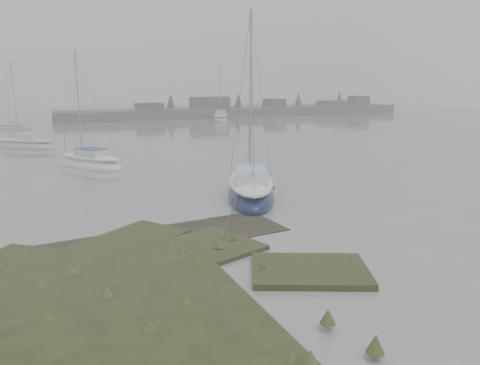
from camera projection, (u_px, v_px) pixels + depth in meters
ground at (119, 148)px, 41.32m from camera, size 160.00×160.00×0.00m
far_shoreline at (245, 111)px, 80.27m from camera, size 60.00×8.00×4.15m
sailboat_main at (251, 192)px, 23.55m from camera, size 4.85×7.36×9.91m
sailboat_white at (90, 163)px, 31.96m from camera, size 4.87×6.13×8.47m
sailboat_far_a at (26, 145)px, 41.25m from camera, size 5.68×5.13×8.16m
sailboat_far_b at (221, 119)px, 69.70m from camera, size 4.58×7.07×9.50m
sailboat_far_c at (15, 127)px, 58.00m from camera, size 4.56×3.18×6.16m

